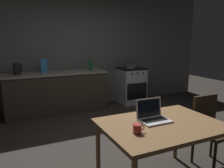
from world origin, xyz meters
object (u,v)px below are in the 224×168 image
stove_oven (131,85)px  electric_kettle (17,69)px  frying_pan (132,67)px  bottle (91,64)px  coffee_mug (137,129)px  cereal_box (44,66)px  dining_table (161,129)px  laptop (153,117)px  chair (210,126)px

stove_oven → electric_kettle: bearing=179.9°
stove_oven → frying_pan: bearing=-83.1°
bottle → coffee_mug: bottle is taller
stove_oven → cereal_box: size_ratio=3.10×
dining_table → coffee_mug: (-0.36, -0.11, 0.11)m
dining_table → laptop: size_ratio=3.89×
laptop → bottle: 2.92m
dining_table → electric_kettle: bearing=112.2°
stove_oven → dining_table: size_ratio=0.72×
dining_table → bottle: bottle is taller
stove_oven → frying_pan: 0.47m
dining_table → electric_kettle: (-1.24, 3.04, 0.35)m
dining_table → bottle: (0.30, 2.99, 0.38)m
laptop → coffee_mug: 0.39m
laptop → electric_kettle: (-1.20, 2.93, 0.23)m
electric_kettle → frying_pan: (2.62, -0.03, -0.09)m
electric_kettle → frying_pan: 2.62m
laptop → cereal_box: size_ratio=1.11×
stove_oven → cereal_box: 2.18m
electric_kettle → frying_pan: size_ratio=0.52×
frying_pan → coffee_mug: (-1.75, -3.12, -0.15)m
bottle → frying_pan: size_ratio=0.67×
chair → bottle: (-0.55, 2.88, 0.52)m
coffee_mug → chair: bearing=10.3°
chair → cereal_box: size_ratio=3.08×
frying_pan → coffee_mug: frying_pan is taller
dining_table → stove_oven: bearing=65.6°
electric_kettle → cereal_box: cereal_box is taller
electric_kettle → chair: bearing=-54.5°
dining_table → cereal_box: size_ratio=4.32×
stove_oven → dining_table: (-1.38, -3.04, 0.21)m
stove_oven → electric_kettle: 2.68m
laptop → cereal_box: cereal_box is taller
bottle → cereal_box: bottle is taller
chair → cereal_box: (-1.56, 2.95, 0.53)m
chair → coffee_mug: 1.26m
stove_oven → electric_kettle: electric_kettle is taller
coffee_mug → cereal_box: size_ratio=0.41×
dining_table → frying_pan: size_ratio=2.79×
electric_kettle → bottle: bottle is taller
laptop → electric_kettle: size_ratio=1.37×
chair → laptop: bearing=162.6°
electric_kettle → coffee_mug: size_ratio=1.95×
dining_table → chair: 0.87m
chair → laptop: (-0.89, -0.00, 0.26)m
stove_oven → coffee_mug: size_ratio=7.48×
stove_oven → chair: size_ratio=1.01×
stove_oven → laptop: 3.27m
chair → electric_kettle: bearing=107.8°
dining_table → frying_pan: (1.38, 3.02, 0.26)m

